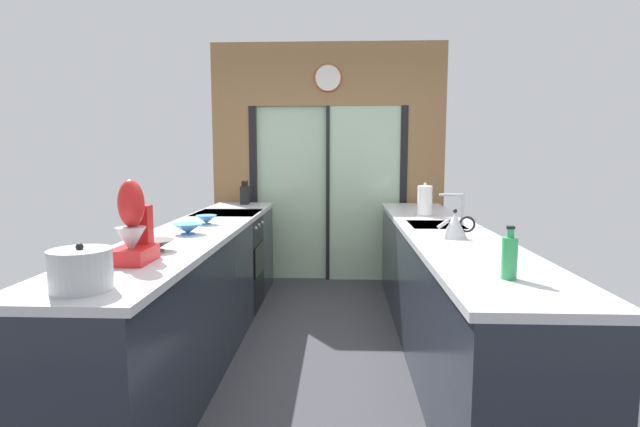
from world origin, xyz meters
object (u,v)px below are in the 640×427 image
Objects in this scene: kettle at (455,225)px; stock_pot at (81,270)px; mixing_bowl_mid at (188,228)px; paper_towel_roll at (425,201)px; soap_bottle at (509,257)px; mixing_bowl_near at (156,245)px; stand_mixer at (133,231)px; oven_range at (228,261)px; knife_block at (245,195)px; mixing_bowl_far at (206,219)px.

stock_pot is at bearing -143.77° from kettle.
paper_towel_roll is at bearing 31.38° from mixing_bowl_mid.
stock_pot is at bearing -171.74° from soap_bottle.
soap_bottle is at bearing -90.00° from paper_towel_roll.
stock_pot is 1.00× the size of kettle.
mixing_bowl_near is 0.98× the size of mixing_bowl_mid.
kettle is at bearing 24.00° from stand_mixer.
kettle reaches higher than oven_range.
kettle is (1.78, -2.09, -0.02)m from knife_block.
mixing_bowl_far is (0.02, -0.78, 0.50)m from oven_range.
paper_towel_roll is (-0.00, 1.16, 0.05)m from kettle.
soap_bottle is at bearing -16.85° from mixing_bowl_near.
soap_bottle is (1.78, -0.54, 0.06)m from mixing_bowl_near.
mixing_bowl_far reaches higher than oven_range.
kettle is 1.05× the size of soap_bottle.
mixing_bowl_mid is 0.47m from mixing_bowl_far.
stand_mixer is (0.02, -2.12, 0.63)m from oven_range.
mixing_bowl_near is at bearing -164.08° from kettle.
mixing_bowl_far is 1.86m from kettle.
paper_towel_roll reaches higher than stock_pot.
soap_bottle is (1.78, 0.26, 0.01)m from stock_pot.
kettle is (1.78, -0.08, 0.04)m from mixing_bowl_mid.
mixing_bowl_far is 0.63× the size of knife_block.
knife_block reaches higher than soap_bottle.
stand_mixer is at bearing -90.00° from mixing_bowl_mid.
oven_range is 2.69m from stock_pot.
paper_towel_roll reaches higher than kettle.
stock_pot is at bearing -90.00° from mixing_bowl_far.
stand_mixer reaches higher than mixing_bowl_mid.
mixing_bowl_mid is 2.01m from knife_block.
paper_towel_roll is (1.78, 1.96, -0.03)m from stand_mixer.
kettle reaches higher than mixing_bowl_near.
mixing_bowl_mid is at bearing 90.00° from stock_pot.
mixing_bowl_near is 0.80m from stock_pot.
stand_mixer is 2.65m from paper_towel_roll.
mixing_bowl_near is at bearing 163.15° from soap_bottle.
oven_range is 2.21m from stand_mixer.
knife_block is 0.88× the size of paper_towel_roll.
knife_block is (0.00, 2.59, 0.07)m from mixing_bowl_near.
knife_block is at bearing 90.00° from stock_pot.
mixing_bowl_near is 1.05m from mixing_bowl_far.
knife_block is at bearing 88.61° from oven_range.
kettle is 0.84× the size of paper_towel_roll.
mixing_bowl_near is at bearing -89.43° from oven_range.
paper_towel_roll is at bearing 90.00° from soap_bottle.
mixing_bowl_far is 1.54m from knife_block.
mixing_bowl_mid is 0.88m from stand_mixer.
oven_range is at bearing 90.40° from stock_pot.
stock_pot reaches higher than mixing_bowl_mid.
kettle is (1.78, 0.51, 0.05)m from mixing_bowl_near.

